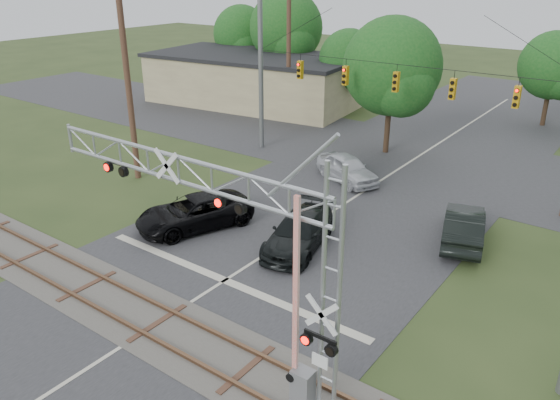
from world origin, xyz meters
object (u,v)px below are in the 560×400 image
Objects in this scene: crossing_gantry at (231,241)px; commercial_building at (254,79)px; pickup_black at (194,212)px; traffic_signal_span at (412,81)px; car_dark at (299,232)px; sedan_silver at (347,168)px.

commercial_building is at bearing 127.85° from crossing_gantry.
crossing_gantry is 36.01m from commercial_building.
crossing_gantry is 1.94× the size of pickup_black.
traffic_signal_span is 13.76m from pickup_black.
sedan_silver is at bearing 91.97° from car_dark.
crossing_gantry is at bearing -16.83° from pickup_black.
traffic_signal_span is 3.52× the size of pickup_black.
crossing_gantry reaches higher than commercial_building.
pickup_black is 1.08× the size of car_dark.
car_dark is 27.87m from commercial_building.
sedan_silver is at bearing 96.00° from pickup_black.
pickup_black is 5.28m from car_dark.
pickup_black is 9.99m from sedan_silver.
pickup_black is at bearing -64.15° from commercial_building.
pickup_black is (-5.32, -11.68, -4.96)m from traffic_signal_span.
commercial_building reaches higher than car_dark.
commercial_building is at bearing 144.50° from pickup_black.
car_dark is (-3.15, 7.94, -3.86)m from crossing_gantry.
car_dark is 1.13× the size of sedan_silver.
crossing_gantry is at bearing -80.85° from traffic_signal_span.
car_dark is (5.12, 1.26, -0.03)m from pickup_black.
commercial_building is (-18.90, 20.43, 1.43)m from car_dark.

